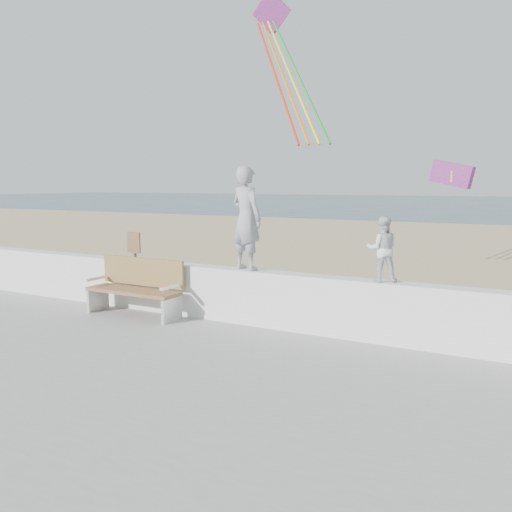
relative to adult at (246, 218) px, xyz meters
The scene contains 9 objects.
ground 2.78m from the adult, 87.38° to the right, with size 220.00×220.00×0.00m, color #2D465A.
sand 7.25m from the adult, 89.25° to the left, with size 90.00×40.00×0.08m, color tan.
seawall 1.30m from the adult, ahead, with size 30.00×0.35×0.90m, color silver.
adult is the anchor object (origin of this frame).
child 2.30m from the adult, ahead, with size 0.46×0.36×0.95m, color silver.
bench 2.39m from the adult, 167.15° to the right, with size 1.80×0.57×1.00m.
parafoil_kite 4.74m from the adult, 56.57° to the left, with size 0.89×0.35×0.60m.
big_kite 8.31m from the adult, 111.71° to the left, with size 4.00×3.55×4.99m.
sign 3.10m from the adult, 169.58° to the left, with size 0.32×0.07×1.46m.
Camera 1 is at (4.33, -5.69, 2.50)m, focal length 38.00 mm.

